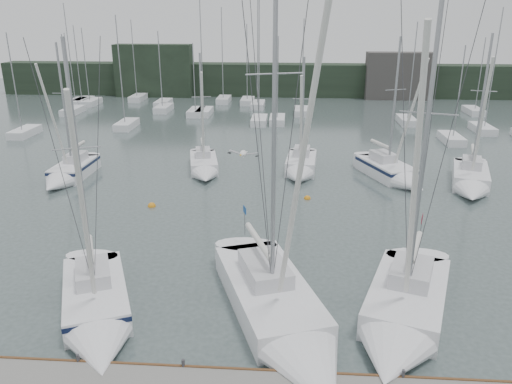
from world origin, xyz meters
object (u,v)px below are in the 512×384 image
sailboat_near_center (286,325)px  sailboat_mid_d (395,174)px  sailboat_mid_a (68,174)px  sailboat_near_right (401,321)px  sailboat_mid_b (204,168)px  sailboat_mid_c (300,168)px  buoy_b (307,199)px  sailboat_near_left (97,314)px  sailboat_mid_e (471,182)px  buoy_c (152,206)px

sailboat_near_center → sailboat_mid_d: size_ratio=1.51×
sailboat_near_center → sailboat_mid_a: 26.15m
sailboat_near_right → sailboat_mid_b: size_ratio=1.48×
sailboat_mid_a → sailboat_mid_b: sailboat_mid_a is taller
sailboat_mid_c → sailboat_mid_d: size_ratio=0.86×
sailboat_near_right → buoy_b: 16.21m
sailboat_near_right → sailboat_mid_a: bearing=159.8°
sailboat_near_left → sailboat_near_center: size_ratio=0.72×
sailboat_near_center → sailboat_near_right: (4.79, 0.62, 0.01)m
sailboat_near_right → sailboat_mid_e: 20.68m
sailboat_near_left → sailboat_near_right: 12.92m
sailboat_mid_d → sailboat_mid_e: sailboat_mid_e is taller
sailboat_mid_d → buoy_b: size_ratio=24.39×
sailboat_near_center → sailboat_mid_c: size_ratio=1.76×
buoy_b → buoy_c: (-10.85, -2.29, 0.00)m
sailboat_mid_d → buoy_b: bearing=-169.9°
buoy_b → sailboat_mid_b: bearing=147.7°
sailboat_mid_a → buoy_b: bearing=-7.3°
sailboat_near_left → buoy_b: sailboat_near_left is taller
sailboat_near_right → sailboat_mid_a: size_ratio=1.35×
sailboat_mid_d → sailboat_mid_b: bearing=154.5°
sailboat_mid_c → buoy_b: 5.73m
sailboat_near_right → sailboat_mid_b: 24.29m
sailboat_near_center → buoy_c: bearing=104.1°
sailboat_near_left → sailboat_mid_b: sailboat_near_left is taller
buoy_c → sailboat_mid_e: bearing=12.5°
sailboat_mid_b → buoy_b: size_ratio=21.36×
sailboat_near_right → buoy_c: sailboat_near_right is taller
sailboat_mid_c → sailboat_mid_a: bearing=-166.7°
sailboat_near_left → sailboat_mid_e: 28.96m
sailboat_mid_c → sailboat_mid_e: bearing=-8.0°
sailboat_mid_c → buoy_b: sailboat_mid_c is taller
sailboat_mid_b → buoy_c: sailboat_mid_b is taller
sailboat_near_right → sailboat_near_left: bearing=-159.0°
sailboat_mid_c → sailboat_mid_e: (12.87, -2.84, 0.02)m
sailboat_mid_b → sailboat_mid_c: 7.99m
sailboat_mid_c → sailboat_mid_e: sailboat_mid_e is taller
sailboat_near_center → buoy_b: sailboat_near_center is taller
sailboat_near_center → buoy_c: size_ratio=31.93×
sailboat_near_center → sailboat_near_right: sailboat_near_center is taller
sailboat_mid_b → buoy_c: size_ratio=18.54×
sailboat_near_center → buoy_b: (1.30, 16.44, -0.58)m
sailboat_near_left → sailboat_mid_c: bearing=44.5°
sailboat_mid_a → sailboat_near_right: bearing=-38.5°
sailboat_near_right → sailboat_mid_a: sailboat_near_right is taller
sailboat_mid_a → sailboat_mid_b: bearing=14.6°
sailboat_near_center → sailboat_mid_d: sailboat_near_center is taller
sailboat_near_right → sailboat_mid_e: (8.91, 18.66, -0.01)m
sailboat_mid_e → buoy_c: size_ratio=21.66×
sailboat_near_left → sailboat_mid_a: (-9.62, 18.97, 0.01)m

